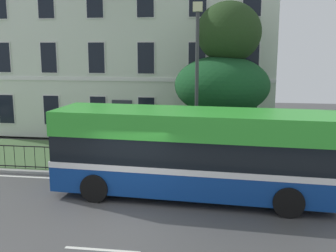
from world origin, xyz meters
The scene contains 6 objects.
ground_plane centered at (0.00, 1.04, -0.02)m, with size 60.00×56.00×0.18m.
georgian_townhouse centered at (-2.55, 14.99, 5.95)m, with size 16.31×9.77×11.59m.
iron_verge_railing centered at (-2.55, 4.40, 0.62)m, with size 16.27×0.04×0.97m.
evergreen_tree centered at (2.73, 7.76, 2.49)m, with size 5.12×5.12×7.69m.
single_decker_bus centered at (1.96, 2.42, 1.59)m, with size 9.69×3.03×3.02m.
street_lamp_post centered at (1.85, 5.08, 3.96)m, with size 0.36×0.24×6.69m.
Camera 1 is at (3.12, -11.38, 5.16)m, focal length 44.61 mm.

